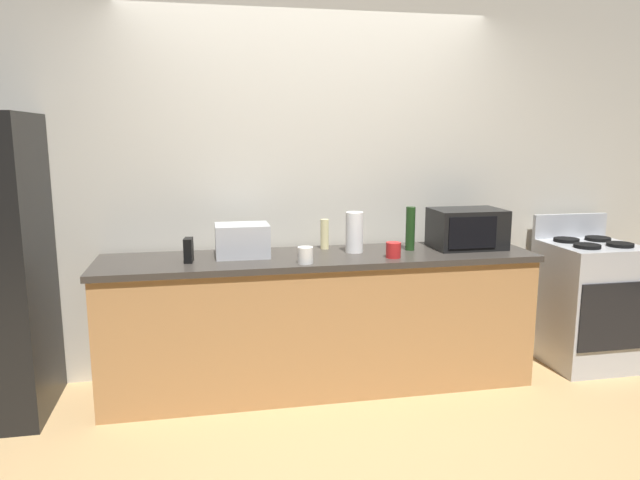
# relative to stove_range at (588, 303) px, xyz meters

# --- Properties ---
(ground_plane) EXTENTS (8.00, 8.00, 0.00)m
(ground_plane) POSITION_rel_stove_range_xyz_m (-2.00, -0.40, -0.46)
(ground_plane) COLOR tan
(back_wall) EXTENTS (6.40, 0.10, 2.70)m
(back_wall) POSITION_rel_stove_range_xyz_m (-2.00, 0.41, 0.89)
(back_wall) COLOR beige
(back_wall) RESTS_ON ground_plane
(counter_run) EXTENTS (2.84, 0.64, 0.90)m
(counter_run) POSITION_rel_stove_range_xyz_m (-2.00, 0.00, -0.01)
(counter_run) COLOR #B27F4C
(counter_run) RESTS_ON ground_plane
(stove_range) EXTENTS (0.60, 0.61, 1.08)m
(stove_range) POSITION_rel_stove_range_xyz_m (0.00, 0.00, 0.00)
(stove_range) COLOR #B7BABF
(stove_range) RESTS_ON ground_plane
(microwave) EXTENTS (0.48, 0.35, 0.27)m
(microwave) POSITION_rel_stove_range_xyz_m (-0.95, 0.05, 0.57)
(microwave) COLOR black
(microwave) RESTS_ON counter_run
(toaster_oven) EXTENTS (0.34, 0.26, 0.21)m
(toaster_oven) POSITION_rel_stove_range_xyz_m (-2.50, 0.06, 0.54)
(toaster_oven) COLOR #B7BABF
(toaster_oven) RESTS_ON counter_run
(paper_towel_roll) EXTENTS (0.12, 0.12, 0.27)m
(paper_towel_roll) POSITION_rel_stove_range_xyz_m (-1.76, 0.05, 0.57)
(paper_towel_roll) COLOR white
(paper_towel_roll) RESTS_ON counter_run
(cordless_phone) EXTENTS (0.06, 0.11, 0.15)m
(cordless_phone) POSITION_rel_stove_range_xyz_m (-2.83, -0.05, 0.51)
(cordless_phone) COLOR black
(cordless_phone) RESTS_ON counter_run
(bottle_wine) EXTENTS (0.06, 0.06, 0.30)m
(bottle_wine) POSITION_rel_stove_range_xyz_m (-1.37, 0.05, 0.59)
(bottle_wine) COLOR #1E3F19
(bottle_wine) RESTS_ON counter_run
(bottle_hand_soap) EXTENTS (0.06, 0.06, 0.21)m
(bottle_hand_soap) POSITION_rel_stove_range_xyz_m (-1.93, 0.20, 0.54)
(bottle_hand_soap) COLOR beige
(bottle_hand_soap) RESTS_ON counter_run
(mug_white) EXTENTS (0.09, 0.09, 0.10)m
(mug_white) POSITION_rel_stove_range_xyz_m (-2.14, -0.23, 0.49)
(mug_white) COLOR white
(mug_white) RESTS_ON counter_run
(mug_red) EXTENTS (0.10, 0.10, 0.10)m
(mug_red) POSITION_rel_stove_range_xyz_m (-1.56, -0.17, 0.49)
(mug_red) COLOR red
(mug_red) RESTS_ON counter_run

